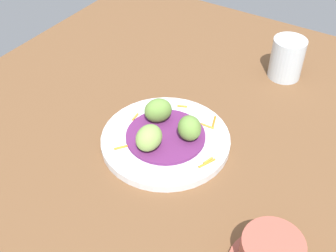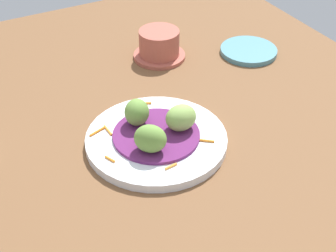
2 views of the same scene
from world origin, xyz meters
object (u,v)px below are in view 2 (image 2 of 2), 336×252
object	(u,v)px
main_plate	(156,140)
guac_scoop_left	(137,112)
terracotta_bowl	(159,45)
side_plate_small	(249,51)
guac_scoop_right	(181,118)
guac_scoop_center	(150,139)

from	to	relation	value
main_plate	guac_scoop_left	size ratio (longest dim) A/B	5.06
main_plate	terracotta_bowl	xyz separation A→B (cm)	(-25.98, 14.08, 2.16)
side_plate_small	terracotta_bowl	size ratio (longest dim) A/B	1.11
main_plate	guac_scoop_right	size ratio (longest dim) A/B	4.44
guac_scoop_right	side_plate_small	world-z (taller)	guac_scoop_right
guac_scoop_center	side_plate_small	bearing A→B (deg)	121.82
guac_scoop_left	side_plate_small	size ratio (longest dim) A/B	0.38
guac_scoop_right	terracotta_bowl	size ratio (longest dim) A/B	0.48
guac_scoop_left	terracotta_bowl	distance (cm)	26.94
main_plate	terracotta_bowl	bearing A→B (deg)	151.55
guac_scoop_left	guac_scoop_center	bearing A→B (deg)	-9.15
guac_scoop_center	side_plate_small	size ratio (longest dim) A/B	0.43
guac_scoop_left	side_plate_small	xyz separation A→B (cm)	(-14.24, 33.84, -3.96)
guac_scoop_right	side_plate_small	bearing A→B (deg)	124.28
guac_scoop_left	guac_scoop_center	world-z (taller)	same
guac_scoop_left	guac_scoop_right	bearing A→B (deg)	50.85
guac_scoop_right	terracotta_bowl	world-z (taller)	guac_scoop_right
terracotta_bowl	guac_scoop_right	bearing A→B (deg)	-20.06
side_plate_small	terracotta_bowl	bearing A→B (deg)	-112.75
guac_scoop_center	terracotta_bowl	size ratio (longest dim) A/B	0.47
main_plate	terracotta_bowl	distance (cm)	29.63
guac_scoop_left	terracotta_bowl	world-z (taller)	guac_scoop_left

